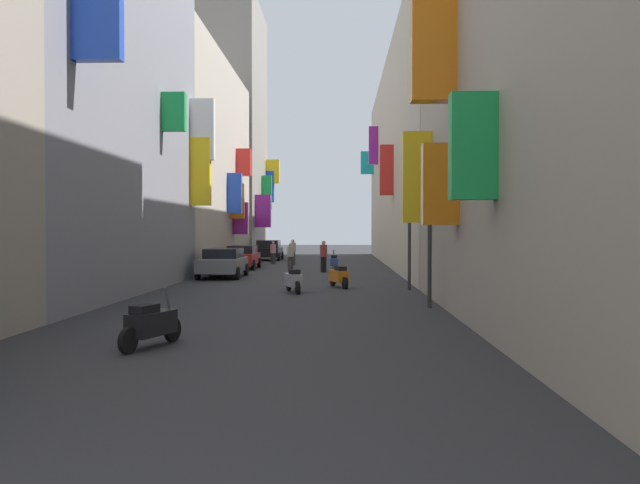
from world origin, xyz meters
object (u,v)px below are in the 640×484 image
parked_car_red (242,256)px  traffic_light_far_corner (430,205)px  parked_car_black (269,250)px  pedestrian_near_left (293,252)px  pedestrian_crossing (324,256)px  traffic_light_near_corner (409,210)px  pedestrian_mid_street (273,253)px  parked_car_grey (223,262)px  pedestrian_near_right (291,256)px  scooter_orange (339,276)px  scooter_red (255,258)px  scooter_black (151,324)px  scooter_blue (334,262)px  scooter_silver (293,280)px

parked_car_red → traffic_light_far_corner: bearing=-66.2°
parked_car_black → pedestrian_near_left: bearing=-70.7°
pedestrian_crossing → traffic_light_near_corner: 11.07m
pedestrian_mid_street → parked_car_black: bearing=99.3°
parked_car_grey → pedestrian_near_right: pedestrian_near_right is taller
pedestrian_near_left → traffic_light_near_corner: bearing=-72.1°
parked_car_grey → scooter_orange: parked_car_grey is taller
scooter_orange → traffic_light_far_corner: bearing=-68.0°
traffic_light_near_corner → scooter_orange: bearing=161.0°
scooter_red → traffic_light_far_corner: bearing=-70.7°
parked_car_red → parked_car_black: bearing=88.3°
parked_car_red → pedestrian_crossing: bearing=-32.1°
scooter_red → pedestrian_crossing: 8.99m
parked_car_red → scooter_black: parked_car_red is taller
scooter_orange → scooter_red: bearing=108.2°
scooter_blue → parked_car_grey: bearing=-130.8°
pedestrian_near_right → pedestrian_mid_street: (-1.64, 6.09, -0.01)m
parked_car_grey → pedestrian_near_left: (2.52, 11.41, 0.10)m
parked_car_black → scooter_black: (1.80, -36.67, -0.33)m
parked_car_black → traffic_light_far_corner: (8.05, -30.08, 2.22)m
parked_car_black → traffic_light_far_corner: 31.22m
scooter_orange → pedestrian_mid_street: (-4.44, 17.68, 0.30)m
traffic_light_near_corner → traffic_light_far_corner: traffic_light_near_corner is taller
scooter_black → parked_car_black: bearing=92.8°
parked_car_red → traffic_light_far_corner: 20.88m
parked_car_black → parked_car_grey: bearing=-90.6°
parked_car_grey → scooter_red: parked_car_grey is taller
scooter_black → pedestrian_mid_street: size_ratio=1.18×
parked_car_black → scooter_silver: (3.74, -25.59, -0.33)m
pedestrian_crossing → traffic_light_near_corner: (3.52, -10.27, 2.16)m
parked_car_grey → parked_car_red: parked_car_grey is taller
pedestrian_crossing → scooter_red: bearing=121.8°
pedestrian_near_left → parked_car_grey: bearing=-102.5°
parked_car_red → scooter_black: bearing=-85.2°
scooter_silver → parked_car_black: bearing=98.3°
pedestrian_crossing → scooter_silver: bearing=-94.1°
scooter_silver → traffic_light_near_corner: size_ratio=0.41×
parked_car_grey → traffic_light_far_corner: 14.69m
parked_car_black → pedestrian_near_left: 7.11m
scooter_red → pedestrian_near_left: 2.56m
pedestrian_crossing → scooter_orange: bearing=-84.9°
pedestrian_near_left → pedestrian_near_right: pedestrian_near_left is taller
parked_car_red → pedestrian_near_left: pedestrian_near_left is taller
parked_car_red → scooter_blue: size_ratio=2.10×
parked_car_grey → scooter_silver: size_ratio=2.33×
scooter_orange → traffic_light_far_corner: (2.66, -6.57, 2.55)m
scooter_silver → scooter_blue: (1.35, 13.58, 0.00)m
pedestrian_near_right → scooter_orange: bearing=-76.4°
traffic_light_near_corner → parked_car_red: bearing=122.2°
scooter_black → pedestrian_crossing: pedestrian_crossing is taller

